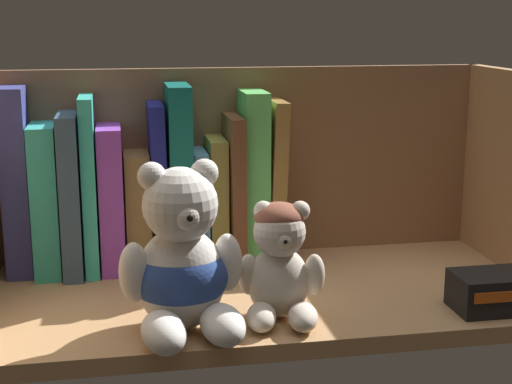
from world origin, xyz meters
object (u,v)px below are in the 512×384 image
object	(u,v)px
book_11	(252,176)
book_4	(111,196)
book_2	(72,191)
book_5	(138,208)
teddy_bear_smaller	(282,264)
book_8	(198,205)
small_product_box	(496,291)
book_6	(158,184)
book_10	(232,187)
book_1	(47,197)
book_12	(272,179)
book_3	(90,183)
teddy_bear_larger	(182,266)
book_0	(18,181)
book_9	(215,199)
book_7	(178,174)

from	to	relation	value
book_11	book_4	bearing A→B (deg)	180.00
book_2	book_5	world-z (taller)	book_2
teddy_bear_smaller	book_2	bearing A→B (deg)	136.38
book_4	book_5	distance (cm)	3.88
book_5	book_8	xyz separation A→B (cm)	(8.15, 0.00, 0.07)
book_2	small_product_box	xyz separation A→B (cm)	(48.20, -24.15, -8.31)
book_6	book_10	xyz separation A→B (cm)	(9.97, 0.00, -0.86)
book_10	teddy_bear_smaller	distance (cm)	22.70
book_1	book_12	world-z (taller)	book_12
book_5	teddy_bear_smaller	distance (cm)	26.83
book_3	book_8	xyz separation A→B (cm)	(14.25, 0.00, -3.73)
book_6	teddy_bear_smaller	size ratio (longest dim) A/B	1.65
book_6	teddy_bear_larger	world-z (taller)	book_6
book_1	book_6	xyz separation A→B (cm)	(14.46, 0.00, 1.18)
book_5	book_6	world-z (taller)	book_6
book_12	book_4	bearing A→B (deg)	180.00
book_10	book_11	distance (cm)	3.16
book_4	book_6	distance (cm)	6.40
book_0	book_9	size ratio (longest dim) A/B	1.41
book_3	teddy_bear_larger	bearing A→B (deg)	-67.09
book_9	teddy_bear_smaller	xyz separation A→B (cm)	(4.42, -22.27, -2.27)
book_4	teddy_bear_smaller	world-z (taller)	book_4
book_7	book_12	bearing A→B (deg)	0.00
book_0	book_9	distance (cm)	25.94
book_5	book_7	world-z (taller)	book_7
book_3	small_product_box	size ratio (longest dim) A/B	2.32
book_10	teddy_bear_smaller	size ratio (longest dim) A/B	1.52
book_5	book_11	world-z (taller)	book_11
book_10	book_2	bearing A→B (deg)	180.00
teddy_bear_larger	book_9	bearing A→B (deg)	74.21
book_6	book_8	world-z (taller)	book_6
book_2	small_product_box	size ratio (longest dim) A/B	2.11
book_2	small_product_box	distance (cm)	54.55
book_1	book_11	xyz separation A→B (cm)	(27.19, 0.00, 1.85)
book_2	book_10	distance (cm)	21.26
teddy_bear_larger	book_3	bearing A→B (deg)	112.91
small_product_box	book_0	bearing A→B (deg)	156.27
book_0	teddy_bear_larger	distance (cm)	30.64
book_6	small_product_box	xyz separation A→B (cm)	(36.90, -24.15, -8.81)
book_5	book_10	world-z (taller)	book_10
book_1	book_7	size ratio (longest dim) A/B	0.80
book_7	book_8	xyz separation A→B (cm)	(2.66, 0.00, -4.40)
book_12	book_5	bearing A→B (deg)	180.00
teddy_bear_larger	teddy_bear_smaller	xyz separation A→B (cm)	(11.06, 1.22, -0.92)
book_1	book_5	bearing A→B (deg)	0.00
book_4	book_6	size ratio (longest dim) A/B	0.87
book_1	book_5	world-z (taller)	book_1
book_2	book_12	xyz separation A→B (cm)	(26.84, 0.00, 0.54)
book_8	book_12	bearing A→B (deg)	0.00
book_1	book_9	xyz separation A→B (cm)	(22.12, 0.00, -1.21)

